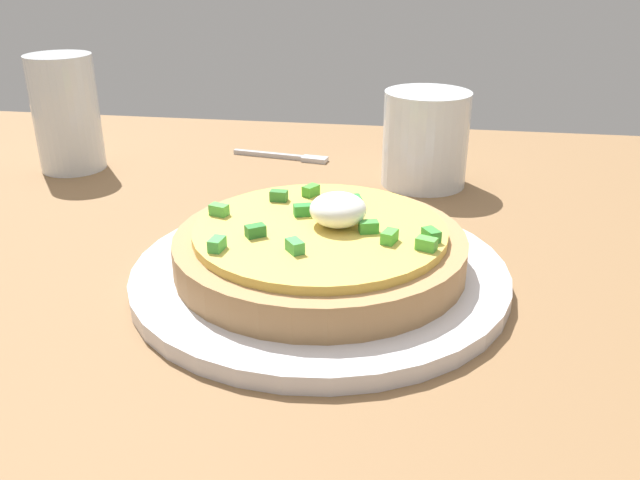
# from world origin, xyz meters

# --- Properties ---
(dining_table) EXTENTS (1.13, 0.67, 0.02)m
(dining_table) POSITION_xyz_m (0.00, 0.00, 0.01)
(dining_table) COLOR brown
(dining_table) RESTS_ON ground
(plate) EXTENTS (0.26, 0.26, 0.01)m
(plate) POSITION_xyz_m (0.01, -0.10, 0.03)
(plate) COLOR silver
(plate) RESTS_ON dining_table
(pizza) EXTENTS (0.20, 0.20, 0.05)m
(pizza) POSITION_xyz_m (0.01, -0.10, 0.05)
(pizza) COLOR #AC8254
(pizza) RESTS_ON plate
(cup_near) EXTENTS (0.07, 0.07, 0.12)m
(cup_near) POSITION_xyz_m (-0.29, 0.11, 0.07)
(cup_near) COLOR silver
(cup_near) RESTS_ON dining_table
(cup_far) EXTENTS (0.08, 0.08, 0.09)m
(cup_far) POSITION_xyz_m (0.08, 0.12, 0.06)
(cup_far) COLOR silver
(cup_far) RESTS_ON dining_table
(fork) EXTENTS (0.11, 0.03, 0.00)m
(fork) POSITION_xyz_m (-0.07, 0.18, 0.02)
(fork) COLOR #B7B7BC
(fork) RESTS_ON dining_table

